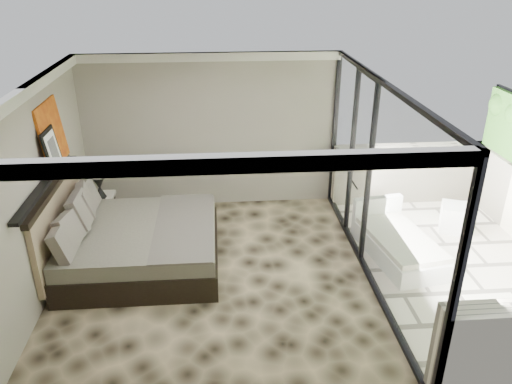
{
  "coord_description": "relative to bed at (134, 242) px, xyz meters",
  "views": [
    {
      "loc": [
        0.13,
        -6.08,
        4.16
      ],
      "look_at": [
        0.65,
        0.4,
        1.16
      ],
      "focal_mm": 35.0,
      "sensor_mm": 36.0,
      "label": 1
    }
  ],
  "objects": [
    {
      "name": "terrace_slab",
      "position": [
        4.92,
        -0.47,
        -0.43
      ],
      "size": [
        3.0,
        5.0,
        0.12
      ],
      "primitive_type": "cube",
      "color": "beige",
      "rests_on": "ground"
    },
    {
      "name": "back_wall",
      "position": [
        1.17,
        2.02,
        1.03
      ],
      "size": [
        4.5,
        0.02,
        2.8
      ],
      "primitive_type": "cube",
      "color": "gray",
      "rests_on": "floor"
    },
    {
      "name": "ceiling",
      "position": [
        1.17,
        -0.47,
        2.42
      ],
      "size": [
        4.5,
        5.0,
        0.02
      ],
      "primitive_type": "cube",
      "color": "silver",
      "rests_on": "back_wall"
    },
    {
      "name": "abstract_canvas",
      "position": [
        -1.03,
        0.35,
        1.6
      ],
      "size": [
        0.13,
        0.9,
        0.9
      ],
      "primitive_type": "cube",
      "rotation": [
        0.0,
        -0.1,
        0.0
      ],
      "color": "#C05910",
      "rests_on": "picture_ledge"
    },
    {
      "name": "glass_wall",
      "position": [
        3.42,
        -0.47,
        1.03
      ],
      "size": [
        0.08,
        5.0,
        2.8
      ],
      "primitive_type": "cube",
      "color": "white",
      "rests_on": "floor"
    },
    {
      "name": "nightstand",
      "position": [
        -0.78,
        1.36,
        -0.12
      ],
      "size": [
        0.56,
        0.56,
        0.51
      ],
      "primitive_type": "cube",
      "rotation": [
        0.0,
        0.0,
        -0.1
      ],
      "color": "black",
      "rests_on": "floor"
    },
    {
      "name": "left_wall",
      "position": [
        -1.07,
        -0.47,
        1.03
      ],
      "size": [
        0.02,
        5.0,
        2.8
      ],
      "primitive_type": "cube",
      "color": "gray",
      "rests_on": "floor"
    },
    {
      "name": "floor",
      "position": [
        1.17,
        -0.47,
        -0.37
      ],
      "size": [
        5.0,
        5.0,
        0.0
      ],
      "primitive_type": "plane",
      "color": "black",
      "rests_on": "ground"
    },
    {
      "name": "lounger",
      "position": [
        4.01,
        -0.07,
        -0.17
      ],
      "size": [
        1.11,
        1.8,
        0.66
      ],
      "rotation": [
        0.0,
        0.0,
        0.17
      ],
      "color": "white",
      "rests_on": "terrace_slab"
    },
    {
      "name": "bed",
      "position": [
        0.0,
        0.0,
        0.0
      ],
      "size": [
        2.3,
        2.23,
        1.28
      ],
      "color": "black",
      "rests_on": "floor"
    },
    {
      "name": "framed_print",
      "position": [
        -0.97,
        0.07,
        1.45
      ],
      "size": [
        0.11,
        0.5,
        0.6
      ],
      "primitive_type": "cube",
      "rotation": [
        0.0,
        -0.14,
        0.0
      ],
      "color": "black",
      "rests_on": "picture_ledge"
    },
    {
      "name": "ottoman",
      "position": [
        5.25,
        0.63,
        -0.14
      ],
      "size": [
        0.6,
        0.6,
        0.46
      ],
      "primitive_type": "cube",
      "rotation": [
        0.0,
        0.0,
        -0.4
      ],
      "color": "white",
      "rests_on": "terrace_slab"
    },
    {
      "name": "table_lamp",
      "position": [
        -0.73,
        1.33,
        0.55
      ],
      "size": [
        0.34,
        0.34,
        0.63
      ],
      "color": "black",
      "rests_on": "nightstand"
    },
    {
      "name": "picture_ledge",
      "position": [
        -1.01,
        -0.37,
        1.13
      ],
      "size": [
        0.12,
        2.2,
        0.05
      ],
      "primitive_type": "cube",
      "color": "black",
      "rests_on": "left_wall"
    }
  ]
}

